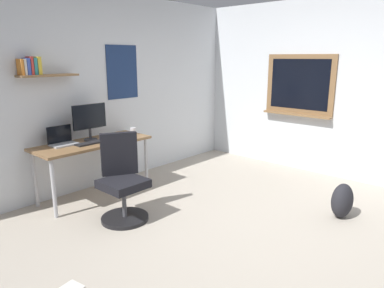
{
  "coord_description": "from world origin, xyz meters",
  "views": [
    {
      "loc": [
        -2.79,
        -1.73,
        1.76
      ],
      "look_at": [
        -0.08,
        0.73,
        0.85
      ],
      "focal_mm": 32.88,
      "sensor_mm": 36.0,
      "label": 1
    }
  ],
  "objects_px": {
    "office_chair": "(122,183)",
    "backpack": "(342,201)",
    "keyboard": "(91,143)",
    "monitor_primary": "(90,119)",
    "coffee_mug": "(133,131)",
    "desk": "(93,148)",
    "laptop": "(62,140)",
    "computer_mouse": "(110,139)"
  },
  "relations": [
    {
      "from": "office_chair",
      "to": "backpack",
      "type": "distance_m",
      "value": 2.46
    },
    {
      "from": "office_chair",
      "to": "backpack",
      "type": "xyz_separation_m",
      "value": [
        1.65,
        -1.81,
        -0.21
      ]
    },
    {
      "from": "keyboard",
      "to": "monitor_primary",
      "type": "bearing_deg",
      "value": 56.57
    },
    {
      "from": "office_chair",
      "to": "coffee_mug",
      "type": "relative_size",
      "value": 10.33
    },
    {
      "from": "desk",
      "to": "backpack",
      "type": "bearing_deg",
      "value": -60.01
    },
    {
      "from": "monitor_primary",
      "to": "backpack",
      "type": "bearing_deg",
      "value": -61.47
    },
    {
      "from": "monitor_primary",
      "to": "keyboard",
      "type": "height_order",
      "value": "monitor_primary"
    },
    {
      "from": "keyboard",
      "to": "office_chair",
      "type": "bearing_deg",
      "value": -96.36
    },
    {
      "from": "laptop",
      "to": "backpack",
      "type": "bearing_deg",
      "value": -56.3
    },
    {
      "from": "coffee_mug",
      "to": "monitor_primary",
      "type": "bearing_deg",
      "value": 168.96
    },
    {
      "from": "computer_mouse",
      "to": "coffee_mug",
      "type": "height_order",
      "value": "coffee_mug"
    },
    {
      "from": "laptop",
      "to": "monitor_primary",
      "type": "bearing_deg",
      "value": -7.55
    },
    {
      "from": "coffee_mug",
      "to": "backpack",
      "type": "bearing_deg",
      "value": -71.3
    },
    {
      "from": "office_chair",
      "to": "backpack",
      "type": "relative_size",
      "value": 2.41
    },
    {
      "from": "desk",
      "to": "laptop",
      "type": "xyz_separation_m",
      "value": [
        -0.33,
        0.14,
        0.13
      ]
    },
    {
      "from": "monitor_primary",
      "to": "computer_mouse",
      "type": "distance_m",
      "value": 0.35
    },
    {
      "from": "office_chair",
      "to": "coffee_mug",
      "type": "bearing_deg",
      "value": 44.64
    },
    {
      "from": "desk",
      "to": "office_chair",
      "type": "xyz_separation_m",
      "value": [
        -0.15,
        -0.79,
        -0.24
      ]
    },
    {
      "from": "coffee_mug",
      "to": "keyboard",
      "type": "bearing_deg",
      "value": -175.92
    },
    {
      "from": "desk",
      "to": "monitor_primary",
      "type": "bearing_deg",
      "value": 68.6
    },
    {
      "from": "computer_mouse",
      "to": "coffee_mug",
      "type": "relative_size",
      "value": 1.13
    },
    {
      "from": "keyboard",
      "to": "backpack",
      "type": "height_order",
      "value": "keyboard"
    },
    {
      "from": "monitor_primary",
      "to": "coffee_mug",
      "type": "bearing_deg",
      "value": -11.04
    },
    {
      "from": "laptop",
      "to": "monitor_primary",
      "type": "xyz_separation_m",
      "value": [
        0.36,
        -0.05,
        0.22
      ]
    },
    {
      "from": "keyboard",
      "to": "backpack",
      "type": "xyz_separation_m",
      "value": [
        1.57,
        -2.53,
        -0.53
      ]
    },
    {
      "from": "desk",
      "to": "laptop",
      "type": "height_order",
      "value": "laptop"
    },
    {
      "from": "desk",
      "to": "monitor_primary",
      "type": "distance_m",
      "value": 0.36
    },
    {
      "from": "office_chair",
      "to": "backpack",
      "type": "height_order",
      "value": "office_chair"
    },
    {
      "from": "keyboard",
      "to": "backpack",
      "type": "relative_size",
      "value": 0.94
    },
    {
      "from": "laptop",
      "to": "monitor_primary",
      "type": "height_order",
      "value": "monitor_primary"
    },
    {
      "from": "laptop",
      "to": "backpack",
      "type": "relative_size",
      "value": 0.79
    },
    {
      "from": "office_chair",
      "to": "coffee_mug",
      "type": "height_order",
      "value": "office_chair"
    },
    {
      "from": "desk",
      "to": "coffee_mug",
      "type": "xyz_separation_m",
      "value": [
        0.63,
        -0.02,
        0.12
      ]
    },
    {
      "from": "keyboard",
      "to": "coffee_mug",
      "type": "distance_m",
      "value": 0.7
    },
    {
      "from": "monitor_primary",
      "to": "keyboard",
      "type": "distance_m",
      "value": 0.33
    },
    {
      "from": "desk",
      "to": "backpack",
      "type": "height_order",
      "value": "desk"
    },
    {
      "from": "laptop",
      "to": "computer_mouse",
      "type": "bearing_deg",
      "value": -21.77
    },
    {
      "from": "desk",
      "to": "laptop",
      "type": "bearing_deg",
      "value": 156.7
    },
    {
      "from": "computer_mouse",
      "to": "backpack",
      "type": "distance_m",
      "value": 2.89
    },
    {
      "from": "laptop",
      "to": "computer_mouse",
      "type": "distance_m",
      "value": 0.58
    },
    {
      "from": "desk",
      "to": "keyboard",
      "type": "relative_size",
      "value": 3.93
    },
    {
      "from": "keyboard",
      "to": "desk",
      "type": "bearing_deg",
      "value": 44.88
    }
  ]
}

